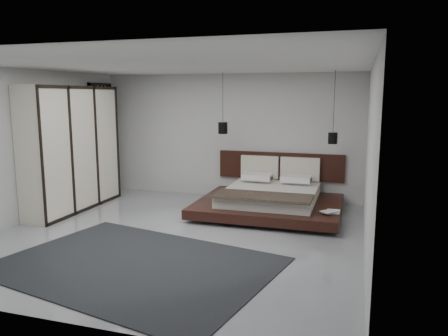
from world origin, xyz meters
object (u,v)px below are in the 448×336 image
(bed, at_px, (271,198))
(pendant_right, at_px, (333,138))
(pendant_left, at_px, (223,128))
(wardrobe, at_px, (72,149))
(lattice_screen, at_px, (102,139))
(rug, at_px, (135,265))

(bed, distance_m, pendant_right, 1.71)
(pendant_left, relative_size, wardrobe, 0.50)
(lattice_screen, distance_m, bed, 4.32)
(lattice_screen, xyz_separation_m, pendant_right, (5.30, -0.11, 0.19))
(bed, relative_size, wardrobe, 1.09)
(rug, bearing_deg, lattice_screen, 127.20)
(lattice_screen, xyz_separation_m, wardrobe, (0.25, -1.49, -0.05))
(pendant_right, bearing_deg, wardrobe, -164.71)
(bed, height_order, rug, bed)
(wardrobe, distance_m, rug, 3.78)
(bed, xyz_separation_m, wardrobe, (-3.91, -0.94, 0.96))
(bed, bearing_deg, pendant_right, 20.97)
(pendant_left, distance_m, rug, 4.09)
(lattice_screen, bearing_deg, wardrobe, -80.39)
(pendant_left, bearing_deg, pendant_right, 0.00)
(pendant_left, bearing_deg, bed, -20.97)
(lattice_screen, bearing_deg, pendant_left, -2.01)
(lattice_screen, relative_size, pendant_right, 1.82)
(pendant_left, height_order, rug, pendant_left)
(pendant_left, height_order, wardrobe, pendant_left)
(wardrobe, relative_size, rug, 0.69)
(bed, height_order, wardrobe, wardrobe)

